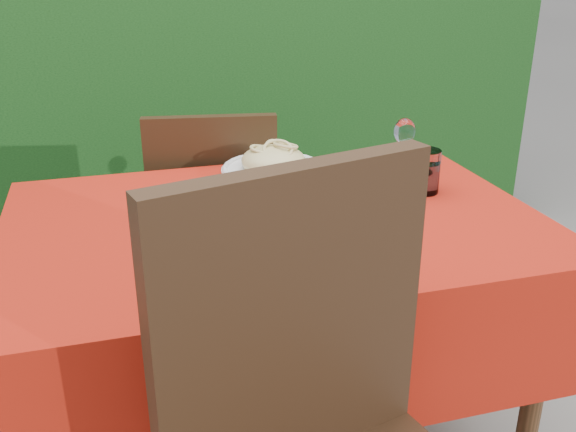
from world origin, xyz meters
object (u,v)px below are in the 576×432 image
object	(u,v)px
pasta_plate	(273,165)
water_glass	(423,173)
chair_far	(214,221)
pizza_plate	(312,232)
wine_glass	(404,134)
fork	(172,240)

from	to	relation	value
pasta_plate	water_glass	bearing A→B (deg)	-34.60
water_glass	pasta_plate	bearing A→B (deg)	145.40
chair_far	pizza_plate	world-z (taller)	chair_far
chair_far	pizza_plate	bearing A→B (deg)	106.33
chair_far	wine_glass	xyz separation A→B (m)	(0.51, -0.33, 0.35)
pizza_plate	pasta_plate	distance (m)	0.47
water_glass	pizza_plate	bearing A→B (deg)	-148.75
pizza_plate	pasta_plate	xyz separation A→B (m)	(0.04, 0.46, 0.00)
water_glass	fork	size ratio (longest dim) A/B	0.64
chair_far	pasta_plate	xyz separation A→B (m)	(0.13, -0.28, 0.27)
wine_glass	pizza_plate	bearing A→B (deg)	-134.47
pasta_plate	fork	size ratio (longest dim) A/B	1.66
water_glass	fork	xyz separation A→B (m)	(-0.67, -0.13, -0.05)
chair_far	fork	distance (m)	0.72
chair_far	pizza_plate	distance (m)	0.80
chair_far	fork	world-z (taller)	chair_far
wine_glass	water_glass	bearing A→B (deg)	-99.82
wine_glass	chair_far	bearing A→B (deg)	146.99
fork	wine_glass	bearing A→B (deg)	30.10
pizza_plate	wine_glass	distance (m)	0.59
fork	pasta_plate	bearing A→B (deg)	53.98
pizza_plate	fork	xyz separation A→B (m)	(-0.29, 0.10, -0.03)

